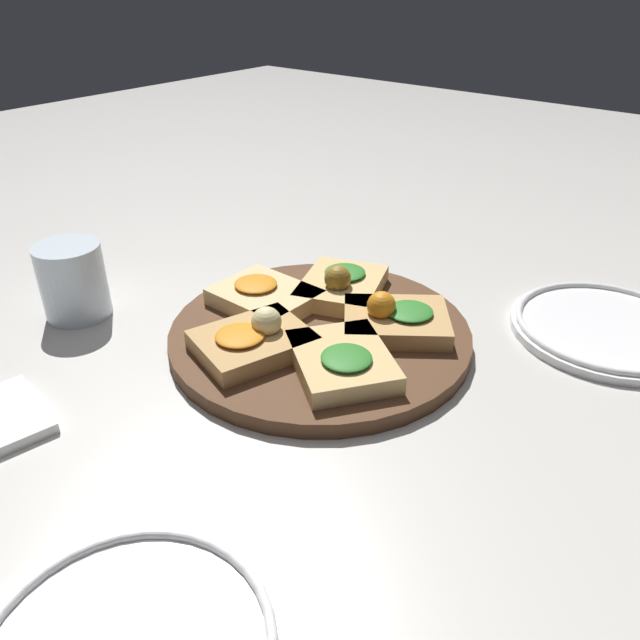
% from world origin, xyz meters
% --- Properties ---
extents(ground_plane, '(3.00, 3.00, 0.00)m').
position_xyz_m(ground_plane, '(0.00, 0.00, 0.00)').
color(ground_plane, beige).
extents(serving_board, '(0.35, 0.35, 0.02)m').
position_xyz_m(serving_board, '(0.00, 0.00, 0.01)').
color(serving_board, '#51331E').
rests_on(serving_board, ground_plane).
extents(focaccia_slice_0, '(0.15, 0.15, 0.05)m').
position_xyz_m(focaccia_slice_0, '(-0.05, 0.07, 0.03)').
color(focaccia_slice_0, tan).
rests_on(focaccia_slice_0, serving_board).
extents(focaccia_slice_1, '(0.14, 0.13, 0.05)m').
position_xyz_m(focaccia_slice_1, '(-0.08, -0.03, 0.03)').
color(focaccia_slice_1, '#DBB775').
rests_on(focaccia_slice_1, serving_board).
extents(focaccia_slice_2, '(0.10, 0.12, 0.03)m').
position_xyz_m(focaccia_slice_2, '(-0.00, -0.09, 0.03)').
color(focaccia_slice_2, '#E5C689').
rests_on(focaccia_slice_2, serving_board).
extents(focaccia_slice_3, '(0.14, 0.12, 0.05)m').
position_xyz_m(focaccia_slice_3, '(0.08, -0.03, 0.03)').
color(focaccia_slice_3, tan).
rests_on(focaccia_slice_3, serving_board).
extents(focaccia_slice_4, '(0.14, 0.15, 0.03)m').
position_xyz_m(focaccia_slice_4, '(0.05, 0.07, 0.03)').
color(focaccia_slice_4, '#DBB775').
rests_on(focaccia_slice_4, serving_board).
extents(plate_left, '(0.22, 0.22, 0.02)m').
position_xyz_m(plate_left, '(-0.23, 0.25, 0.01)').
color(plate_left, white).
rests_on(plate_left, ground_plane).
extents(water_glass, '(0.08, 0.08, 0.09)m').
position_xyz_m(water_glass, '(0.14, -0.27, 0.05)').
color(water_glass, silver).
rests_on(water_glass, ground_plane).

